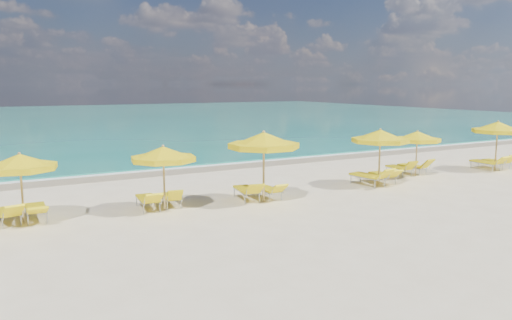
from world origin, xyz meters
TOP-DOWN VIEW (x-y plane):
  - ground_plane at (0.00, 0.00)m, footprint 120.00×120.00m
  - ocean at (0.00, 48.00)m, footprint 120.00×80.00m
  - wet_sand_band at (0.00, 7.40)m, footprint 120.00×2.60m
  - foam_line at (0.00, 8.20)m, footprint 120.00×1.20m
  - whitecap_near at (-6.00, 17.00)m, footprint 14.00×0.36m
  - whitecap_far at (8.00, 24.00)m, footprint 18.00×0.30m
  - umbrella_2 at (-8.70, 0.51)m, footprint 2.51×2.51m
  - umbrella_3 at (-4.38, 0.01)m, footprint 2.62×2.62m
  - umbrella_4 at (-0.84, -0.58)m, footprint 3.41×3.41m
  - umbrella_5 at (4.93, -0.34)m, footprint 2.49×2.49m
  - umbrella_6 at (7.89, 0.40)m, footprint 2.32×2.32m
  - umbrella_7 at (12.72, -0.26)m, footprint 3.11×3.11m
  - lounger_2_left at (-9.16, 0.74)m, footprint 0.91×1.80m
  - lounger_2_right at (-8.33, 0.78)m, footprint 0.66×1.89m
  - lounger_3_left at (-4.85, 0.37)m, footprint 0.73×1.83m
  - lounger_3_right at (-3.97, 0.45)m, footprint 0.80×1.62m
  - lounger_4_left at (-1.24, -0.03)m, footprint 0.88×1.93m
  - lounger_4_right at (-0.39, -0.19)m, footprint 0.59×1.67m
  - lounger_5_left at (4.49, -0.18)m, footprint 0.90×2.06m
  - lounger_5_right at (5.44, -0.04)m, footprint 0.81×1.80m
  - lounger_6_left at (7.44, 0.98)m, footprint 0.71×1.71m
  - lounger_6_right at (8.30, 0.94)m, footprint 0.79×1.79m
  - lounger_7_left at (12.30, -0.06)m, footprint 0.67×1.89m
  - lounger_7_right at (13.20, -0.02)m, footprint 0.68×1.70m

SIDE VIEW (x-z plane):
  - ground_plane at x=0.00m, z-range 0.00..0.00m
  - ocean at x=0.00m, z-range -0.15..0.15m
  - wet_sand_band at x=0.00m, z-range -0.01..0.01m
  - foam_line at x=0.00m, z-range -0.01..0.01m
  - whitecap_near at x=-6.00m, z-range -0.03..0.03m
  - whitecap_far at x=8.00m, z-range -0.03..0.03m
  - lounger_3_right at x=-3.97m, z-range -0.18..0.58m
  - lounger_4_right at x=-0.39m, z-range -0.16..0.57m
  - lounger_5_right at x=5.44m, z-range -0.16..0.59m
  - lounger_6_left at x=7.44m, z-range -0.19..0.62m
  - lounger_7_right at x=13.20m, z-range -0.20..0.63m
  - lounger_2_left at x=-9.16m, z-range -0.18..0.61m
  - lounger_2_right at x=-8.33m, z-range -0.12..0.56m
  - lounger_3_left at x=-4.85m, z-range -0.17..0.61m
  - lounger_6_right at x=8.30m, z-range -0.20..0.64m
  - lounger_4_left at x=-1.24m, z-range -0.18..0.64m
  - lounger_7_left at x=12.30m, z-range -0.19..0.65m
  - lounger_5_left at x=4.49m, z-range -0.20..0.70m
  - umbrella_6 at x=7.89m, z-range 0.76..2.91m
  - umbrella_2 at x=-8.70m, z-range 0.78..3.00m
  - umbrella_3 at x=-4.38m, z-range 0.79..3.02m
  - umbrella_5 at x=4.93m, z-range 0.85..3.28m
  - umbrella_7 at x=12.72m, z-range 0.87..3.34m
  - umbrella_4 at x=-0.84m, z-range 0.92..3.53m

